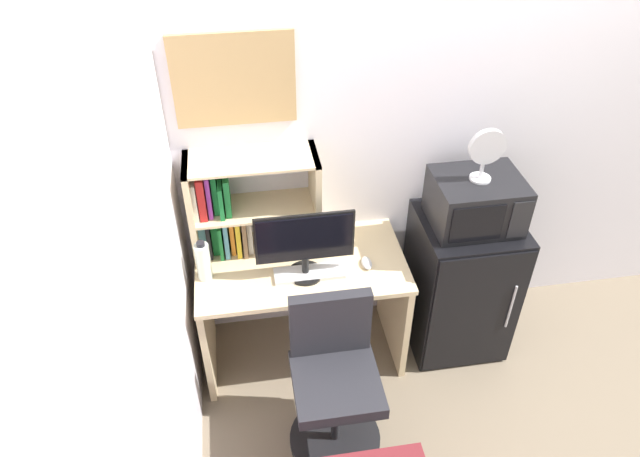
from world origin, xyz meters
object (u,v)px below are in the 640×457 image
(hutch_bookshelf, at_px, (235,207))
(mini_fridge, at_px, (460,283))
(monitor, at_px, (305,242))
(wall_corkboard, at_px, (234,80))
(water_bottle, at_px, (203,261))
(microwave, at_px, (476,201))
(desk_chair, at_px, (334,385))
(keyboard, at_px, (309,273))
(computer_mouse, at_px, (367,263))
(desk_fan, at_px, (486,151))

(hutch_bookshelf, distance_m, mini_fridge, 1.39)
(monitor, height_order, wall_corkboard, wall_corkboard)
(water_bottle, distance_m, microwave, 1.46)
(microwave, xyz_separation_m, desk_chair, (-0.85, -0.58, -0.63))
(desk_chair, bearing_deg, keyboard, 96.31)
(monitor, relative_size, wall_corkboard, 0.87)
(monitor, relative_size, water_bottle, 2.15)
(computer_mouse, height_order, microwave, microwave)
(monitor, bearing_deg, microwave, 5.46)
(keyboard, distance_m, wall_corkboard, 1.05)
(desk_fan, bearing_deg, keyboard, -174.36)
(desk_chair, bearing_deg, microwave, 34.03)
(microwave, bearing_deg, wall_corkboard, 165.91)
(water_bottle, relative_size, desk_fan, 0.81)
(monitor, bearing_deg, computer_mouse, 3.11)
(monitor, height_order, desk_chair, monitor)
(desk_fan, bearing_deg, wall_corkboard, 165.62)
(hutch_bookshelf, height_order, monitor, hutch_bookshelf)
(keyboard, xyz_separation_m, computer_mouse, (0.32, 0.02, 0.01))
(mini_fridge, xyz_separation_m, desk_fan, (-0.00, -0.00, 0.90))
(monitor, height_order, keyboard, monitor)
(monitor, height_order, microwave, microwave)
(mini_fridge, bearing_deg, water_bottle, -178.96)
(keyboard, relative_size, microwave, 0.81)
(wall_corkboard, bearing_deg, mini_fridge, -14.22)
(wall_corkboard, bearing_deg, microwave, -14.09)
(water_bottle, xyz_separation_m, wall_corkboard, (0.25, 0.33, 0.83))
(monitor, height_order, desk_fan, desk_fan)
(computer_mouse, xyz_separation_m, desk_fan, (0.59, 0.06, 0.60))
(desk_fan, bearing_deg, desk_chair, -146.18)
(mini_fridge, bearing_deg, desk_chair, -146.11)
(monitor, bearing_deg, desk_chair, -81.59)
(hutch_bookshelf, bearing_deg, desk_chair, -62.01)
(keyboard, distance_m, desk_fan, 1.09)
(computer_mouse, bearing_deg, water_bottle, 177.25)
(monitor, bearing_deg, keyboard, -19.56)
(desk_fan, distance_m, desk_chair, 1.39)
(monitor, relative_size, microwave, 1.11)
(monitor, xyz_separation_m, wall_corkboard, (-0.28, 0.39, 0.72))
(keyboard, height_order, desk_chair, desk_chair)
(microwave, distance_m, desk_fan, 0.31)
(computer_mouse, distance_m, microwave, 0.66)
(keyboard, xyz_separation_m, water_bottle, (-0.54, 0.07, 0.10))
(hutch_bookshelf, xyz_separation_m, mini_fridge, (1.26, -0.19, -0.56))
(desk_chair, bearing_deg, desk_fan, 33.82)
(computer_mouse, relative_size, wall_corkboard, 0.18)
(microwave, height_order, wall_corkboard, wall_corkboard)
(microwave, xyz_separation_m, desk_fan, (-0.00, -0.01, 0.31))
(computer_mouse, relative_size, microwave, 0.23)
(mini_fridge, xyz_separation_m, wall_corkboard, (-1.20, 0.30, 1.22))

